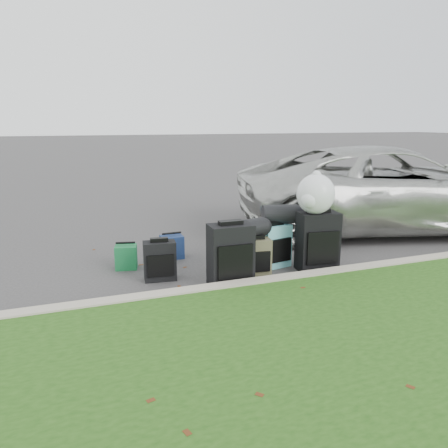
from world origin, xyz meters
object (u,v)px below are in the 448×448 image
object	(u,v)px
suitcase_teal	(275,246)
suitcase_large_black_right	(318,241)
suitcase_small_black	(160,261)
suv	(390,188)
suitcase_large_black_left	(230,255)
suitcase_olive	(257,257)
tote_green	(126,257)
tote_navy	(172,247)

from	to	relation	value
suitcase_teal	suitcase_large_black_right	size ratio (longest dim) A/B	0.74
suitcase_small_black	suitcase_teal	bearing A→B (deg)	5.66
suitcase_small_black	suitcase_large_black_right	size ratio (longest dim) A/B	0.63
suv	suitcase_small_black	distance (m)	4.68
suitcase_large_black_left	suitcase_large_black_right	world-z (taller)	suitcase_large_black_right
suitcase_small_black	suitcase_teal	size ratio (longest dim) A/B	0.85
suitcase_teal	suitcase_large_black_right	world-z (taller)	suitcase_large_black_right
suitcase_olive	suitcase_teal	xyz separation A→B (m)	(0.38, 0.24, 0.05)
tote_green	suitcase_olive	bearing A→B (deg)	-15.90
suitcase_large_black_right	tote_green	xyz separation A→B (m)	(-2.40, 0.94, -0.23)
suv	suitcase_small_black	size ratio (longest dim) A/B	11.06
tote_navy	tote_green	bearing A→B (deg)	-161.80
suv	tote_green	size ratio (longest dim) A/B	17.08
suitcase_large_black_left	tote_green	bearing A→B (deg)	138.04
suv	suitcase_large_black_left	bearing A→B (deg)	128.78
suitcase_large_black_right	suitcase_small_black	bearing A→B (deg)	178.02
suitcase_small_black	tote_navy	size ratio (longest dim) A/B	1.49
suitcase_small_black	suitcase_large_black_left	size ratio (longest dim) A/B	0.66
suitcase_large_black_right	tote_green	distance (m)	2.58
suv	suitcase_large_black_right	size ratio (longest dim) A/B	6.96
suitcase_teal	tote_navy	world-z (taller)	suitcase_teal
suv	suitcase_olive	xyz separation A→B (m)	(-3.30, -1.43, -0.52)
suitcase_large_black_right	suitcase_olive	bearing A→B (deg)	-178.12
suitcase_olive	tote_navy	world-z (taller)	suitcase_olive
tote_green	suitcase_teal	bearing A→B (deg)	-4.71
suv	suitcase_teal	bearing A→B (deg)	127.46
tote_navy	suitcase_small_black	bearing A→B (deg)	-114.31
suitcase_small_black	tote_green	size ratio (longest dim) A/B	1.54
suitcase_small_black	suitcase_olive	size ratio (longest dim) A/B	1.03
suv	suitcase_large_black_left	world-z (taller)	suv
suv	suitcase_olive	bearing A→B (deg)	128.70
tote_green	suitcase_large_black_right	bearing A→B (deg)	-8.51
suv	suitcase_small_black	xyz separation A→B (m)	(-4.51, -1.17, -0.51)
suitcase_large_black_right	tote_navy	world-z (taller)	suitcase_large_black_right
suitcase_teal	tote_green	world-z (taller)	suitcase_teal
suitcase_olive	suitcase_teal	bearing A→B (deg)	40.06
suitcase_small_black	suitcase_olive	world-z (taller)	suitcase_small_black
suv	suitcase_teal	distance (m)	3.19
suitcase_large_black_left	suitcase_olive	world-z (taller)	suitcase_large_black_left
suitcase_olive	suitcase_large_black_right	size ratio (longest dim) A/B	0.61
suitcase_large_black_left	suitcase_teal	world-z (taller)	suitcase_large_black_left
suv	suitcase_large_black_right	xyz separation A→B (m)	(-2.45, -1.52, -0.37)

